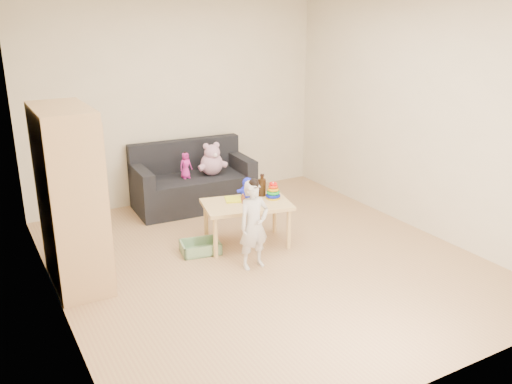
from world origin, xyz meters
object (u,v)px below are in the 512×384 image
sofa (194,191)px  toddler (254,226)px  play_table (247,224)px  wardrobe (70,198)px

sofa → toddler: bearing=-92.2°
play_table → sofa: bearing=91.3°
wardrobe → sofa: 2.30m
wardrobe → toddler: size_ratio=1.90×
sofa → play_table: bearing=-85.9°
play_table → toddler: toddler is taller
sofa → play_table: 1.39m
wardrobe → sofa: wardrobe is taller
wardrobe → play_table: bearing=-0.9°
sofa → toddler: (-0.17, -1.90, 0.23)m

